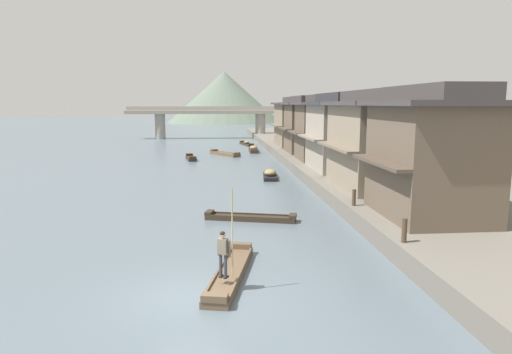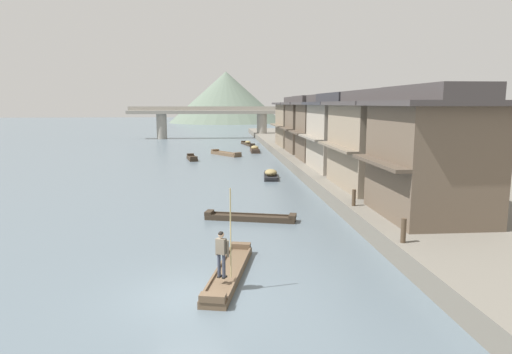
{
  "view_description": "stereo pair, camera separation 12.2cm",
  "coord_description": "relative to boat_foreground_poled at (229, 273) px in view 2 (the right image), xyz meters",
  "views": [
    {
      "loc": [
        0.8,
        -14.05,
        6.18
      ],
      "look_at": [
        3.12,
        11.9,
        1.97
      ],
      "focal_mm": 31.89,
      "sensor_mm": 36.0,
      "label": 1
    },
    {
      "loc": [
        0.92,
        -14.06,
        6.18
      ],
      "look_at": [
        3.12,
        11.9,
        1.97
      ],
      "focal_mm": 31.89,
      "sensor_mm": 36.0,
      "label": 2
    }
  ],
  "objects": [
    {
      "name": "house_waterfront_tall",
      "position": [
        9.64,
        20.46,
        3.73
      ],
      "size": [
        5.6,
        7.66,
        6.14
      ],
      "color": "gray",
      "rests_on": "riverbank_right"
    },
    {
      "name": "boat_moored_third",
      "position": [
        4.44,
        42.83,
        0.15
      ],
      "size": [
        1.2,
        4.38,
        0.83
      ],
      "color": "#423328",
      "rests_on": "ground"
    },
    {
      "name": "boat_moored_nearest",
      "position": [
        0.63,
        39.23,
        0.03
      ],
      "size": [
        3.68,
        4.87,
        0.56
      ],
      "color": "brown",
      "rests_on": "ground"
    },
    {
      "name": "house_waterfront_narrow",
      "position": [
        10.3,
        26.93,
        3.74
      ],
      "size": [
        6.91,
        6.02,
        6.14
      ],
      "color": "brown",
      "rests_on": "riverbank_right"
    },
    {
      "name": "boat_foreground_poled",
      "position": [
        0.0,
        0.0,
        0.0
      ],
      "size": [
        2.05,
        5.57,
        0.46
      ],
      "color": "brown",
      "rests_on": "ground"
    },
    {
      "name": "mooring_post_dock_near",
      "position": [
        6.73,
        0.72,
        1.21
      ],
      "size": [
        0.2,
        0.2,
        0.95
      ],
      "primitive_type": "cylinder",
      "color": "#473828",
      "rests_on": "riverbank_right"
    },
    {
      "name": "ground_plane",
      "position": [
        -1.27,
        -1.58,
        -0.15
      ],
      "size": [
        400.0,
        400.0,
        0.0
      ],
      "primitive_type": "plane",
      "color": "slate"
    },
    {
      "name": "boat_moored_far",
      "position": [
        1.35,
        7.99,
        -0.01
      ],
      "size": [
        4.94,
        2.07,
        0.42
      ],
      "color": "#33281E",
      "rests_on": "ground"
    },
    {
      "name": "boat_midriver_upstream",
      "position": [
        -3.2,
        34.98,
        0.04
      ],
      "size": [
        1.44,
        3.58,
        0.56
      ],
      "color": "#33281E",
      "rests_on": "ground"
    },
    {
      "name": "hill_far_west",
      "position": [
        2.69,
        137.73,
        8.18
      ],
      "size": [
        37.99,
        37.99,
        16.67
      ],
      "primitive_type": "cone",
      "color": "#5B6B5B",
      "rests_on": "ground"
    },
    {
      "name": "boat_moored_second",
      "position": [
        4.2,
        52.68,
        0.07
      ],
      "size": [
        1.86,
        5.49,
        0.67
      ],
      "color": "#33281E",
      "rests_on": "ground"
    },
    {
      "name": "house_waterfront_far",
      "position": [
        9.56,
        33.78,
        3.74
      ],
      "size": [
        5.43,
        6.55,
        6.14
      ],
      "color": "brown",
      "rests_on": "riverbank_right"
    },
    {
      "name": "boatman_person",
      "position": [
        -0.25,
        -1.23,
        1.32
      ],
      "size": [
        0.53,
        0.37,
        3.04
      ],
      "color": "black",
      "rests_on": "boat_foreground_poled"
    },
    {
      "name": "house_waterfront_second",
      "position": [
        9.83,
        12.36,
        3.73
      ],
      "size": [
        5.99,
        8.21,
        6.14
      ],
      "color": "gray",
      "rests_on": "riverbank_right"
    },
    {
      "name": "riverbank_right",
      "position": [
        15.38,
        28.42,
        0.29
      ],
      "size": [
        18.0,
        110.0,
        0.89
      ],
      "primitive_type": "cube",
      "color": "#6B665B",
      "rests_on": "ground"
    },
    {
      "name": "house_waterfront_nearest",
      "position": [
        9.52,
        4.69,
        3.74
      ],
      "size": [
        5.36,
        6.75,
        6.14
      ],
      "color": "brown",
      "rests_on": "riverbank_right"
    },
    {
      "name": "house_waterfront_end",
      "position": [
        10.37,
        41.57,
        3.73
      ],
      "size": [
        7.06,
        8.37,
        6.14
      ],
      "color": "#7F705B",
      "rests_on": "riverbank_right"
    },
    {
      "name": "stone_bridge",
      "position": [
        -1.27,
        66.52,
        3.68
      ],
      "size": [
        29.77,
        2.4,
        5.7
      ],
      "color": "gray",
      "rests_on": "ground"
    },
    {
      "name": "boat_midriver_drifting",
      "position": [
        4.08,
        21.82,
        0.13
      ],
      "size": [
        1.49,
        3.98,
        0.75
      ],
      "color": "#232326",
      "rests_on": "ground"
    },
    {
      "name": "mooring_post_dock_mid",
      "position": [
        6.73,
        7.15,
        1.17
      ],
      "size": [
        0.2,
        0.2,
        0.87
      ],
      "primitive_type": "cylinder",
      "color": "#473828",
      "rests_on": "riverbank_right"
    }
  ]
}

